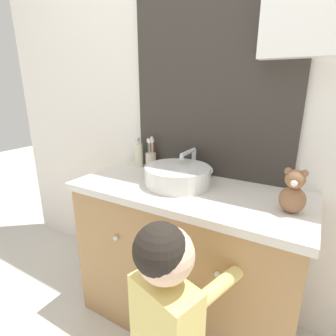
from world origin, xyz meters
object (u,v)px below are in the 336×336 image
soap_dispenser (139,155)px  toothbrush_holder (151,159)px  teddy_bear (293,192)px  child_figure (166,318)px  sink_basin (178,175)px

soap_dispenser → toothbrush_holder: bearing=5.9°
toothbrush_holder → soap_dispenser: 0.08m
teddy_bear → child_figure: bearing=-123.6°
sink_basin → toothbrush_holder: size_ratio=2.01×
sink_basin → child_figure: 0.63m
toothbrush_holder → sink_basin: bearing=-31.7°
toothbrush_holder → soap_dispenser: (-0.08, -0.01, 0.02)m
toothbrush_holder → child_figure: size_ratio=0.21×
sink_basin → teddy_bear: (0.52, -0.05, 0.03)m
toothbrush_holder → child_figure: (0.50, -0.66, -0.32)m
toothbrush_holder → soap_dispenser: bearing=-174.1°
teddy_bear → soap_dispenser: bearing=166.3°
child_figure → teddy_bear: (0.29, 0.44, 0.35)m
toothbrush_holder → soap_dispenser: size_ratio=1.06×
sink_basin → soap_dispenser: size_ratio=2.14×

